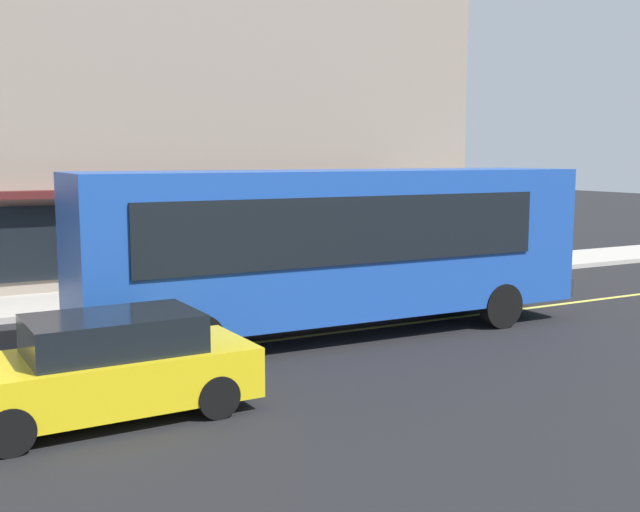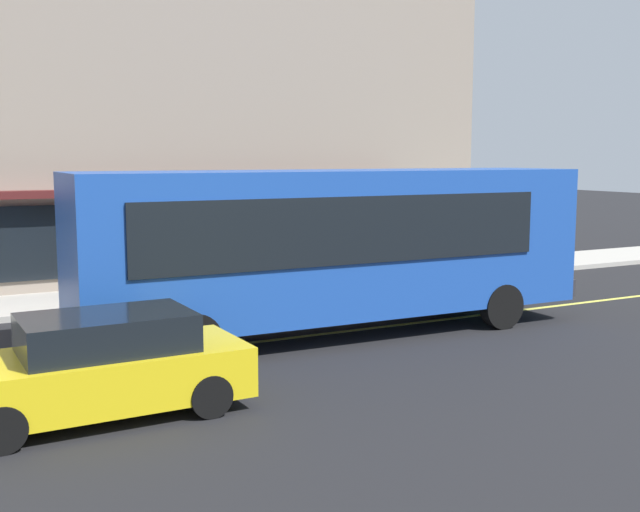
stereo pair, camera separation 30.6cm
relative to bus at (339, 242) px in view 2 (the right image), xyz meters
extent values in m
plane|color=black|center=(-1.69, 0.14, -1.99)|extent=(120.00, 120.00, 0.00)
cube|color=#B2ADA3|center=(-1.69, 5.91, -1.91)|extent=(80.00, 2.90, 0.15)
cube|color=#D8D14C|center=(-1.69, 0.14, -1.98)|extent=(36.00, 0.16, 0.01)
cube|color=gray|center=(-1.41, 13.12, 5.00)|extent=(21.46, 11.52, 13.98)
cube|color=#4C1919|center=(-1.41, 7.11, 0.81)|extent=(15.02, 0.70, 0.20)
cube|color=black|center=(-1.41, 7.33, -0.49)|extent=(12.88, 0.08, 2.00)
cube|color=#1E4CAD|center=(-0.04, 0.00, 0.01)|extent=(11.04, 2.68, 3.00)
cube|color=black|center=(5.41, -0.09, 0.37)|extent=(0.15, 2.10, 1.80)
cube|color=black|center=(-0.32, 1.28, 0.37)|extent=(8.80, 0.20, 1.32)
cube|color=black|center=(-0.36, -1.26, 0.37)|extent=(8.80, 0.20, 1.32)
cube|color=#0CF259|center=(5.48, -0.09, 1.26)|extent=(0.11, 1.90, 0.36)
cube|color=#2D2D33|center=(5.51, -0.09, -1.24)|extent=(0.20, 2.40, 0.40)
cylinder|color=black|center=(3.50, 1.07, -1.49)|extent=(1.00, 0.32, 1.00)
cylinder|color=black|center=(3.46, -1.19, -1.49)|extent=(1.00, 0.32, 1.00)
cylinder|color=black|center=(-3.54, 1.19, -1.49)|extent=(1.00, 0.32, 1.00)
cylinder|color=black|center=(-3.58, -1.07, -1.49)|extent=(1.00, 0.32, 1.00)
cylinder|color=#2D2D33|center=(-2.80, 4.88, -0.24)|extent=(0.12, 0.12, 3.20)
cube|color=black|center=(-2.80, 5.08, 0.91)|extent=(0.30, 0.30, 0.90)
sphere|color=red|center=(-2.80, 5.25, 1.18)|extent=(0.18, 0.18, 0.18)
sphere|color=orange|center=(-2.80, 5.25, 0.91)|extent=(0.18, 0.18, 0.18)
sphere|color=green|center=(-2.80, 5.25, 0.64)|extent=(0.18, 0.18, 0.18)
cube|color=#14666B|center=(5.43, 3.12, -1.39)|extent=(4.40, 2.04, 0.75)
cube|color=black|center=(5.28, 3.12, -0.74)|extent=(2.49, 1.65, 0.55)
cylinder|color=black|center=(6.80, 4.02, -1.67)|extent=(0.65, 0.26, 0.64)
cylinder|color=black|center=(6.90, 2.39, -1.67)|extent=(0.65, 0.26, 0.64)
cylinder|color=black|center=(3.97, 3.86, -1.67)|extent=(0.65, 0.26, 0.64)
cylinder|color=black|center=(4.06, 2.22, -1.67)|extent=(0.65, 0.26, 0.64)
cube|color=yellow|center=(-5.66, -2.99, -1.39)|extent=(4.35, 1.92, 0.75)
cube|color=black|center=(-5.51, -2.98, -0.74)|extent=(2.45, 1.58, 0.55)
cylinder|color=black|center=(-7.05, -3.85, -1.67)|extent=(0.65, 0.24, 0.64)
cylinder|color=black|center=(-4.22, -3.77, -1.67)|extent=(0.65, 0.24, 0.64)
cylinder|color=black|center=(-4.26, -2.13, -1.67)|extent=(0.65, 0.24, 0.64)
cylinder|color=black|center=(7.28, 6.20, -1.42)|extent=(0.18, 0.18, 0.82)
cylinder|color=maroon|center=(7.28, 6.20, -0.69)|extent=(0.34, 0.34, 0.65)
sphere|color=tan|center=(7.28, 6.20, -0.24)|extent=(0.23, 0.23, 0.23)
camera|label=1|loc=(-8.05, -13.95, 1.81)|focal=43.02mm
camera|label=2|loc=(-7.78, -14.10, 1.81)|focal=43.02mm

